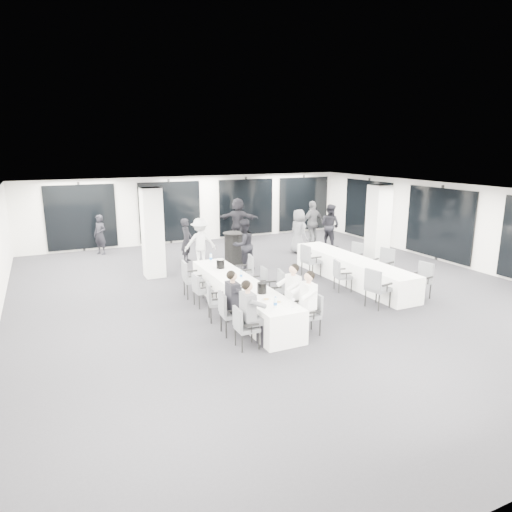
{
  "coord_description": "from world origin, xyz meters",
  "views": [
    {
      "loc": [
        -5.81,
        -10.79,
        4.02
      ],
      "look_at": [
        -0.84,
        -0.2,
        1.2
      ],
      "focal_mm": 32.0,
      "sensor_mm": 36.0,
      "label": 1
    }
  ],
  "objects": [
    {
      "name": "ice_bucket_far",
      "position": [
        -1.55,
        0.6,
        0.88
      ],
      "size": [
        0.22,
        0.22,
        0.25
      ],
      "primitive_type": "cylinder",
      "color": "black",
      "rests_on": "banquet_table_main"
    },
    {
      "name": "chair_side_left_mid",
      "position": [
        1.64,
        -0.56,
        0.51
      ],
      "size": [
        0.54,
        0.56,
        0.89
      ],
      "rotation": [
        0.0,
        0.0,
        -1.81
      ],
      "color": "#4E5055",
      "rests_on": "floor"
    },
    {
      "name": "chair_main_left_second",
      "position": [
        -2.38,
        -2.07,
        0.54
      ],
      "size": [
        0.52,
        0.57,
        0.95
      ],
      "rotation": [
        0.0,
        0.0,
        -1.65
      ],
      "color": "#4E5055",
      "rests_on": "floor"
    },
    {
      "name": "standing_guest_e",
      "position": [
        2.97,
        4.08,
        0.96
      ],
      "size": [
        0.69,
        1.0,
        1.92
      ],
      "primitive_type": "imported",
      "rotation": [
        0.0,
        0.0,
        1.72
      ],
      "color": "#54555B",
      "rests_on": "floor"
    },
    {
      "name": "cocktail_table",
      "position": [
        0.1,
        3.57,
        0.56
      ],
      "size": [
        0.8,
        0.8,
        1.11
      ],
      "color": "black",
      "rests_on": "floor"
    },
    {
      "name": "seated_guest_b",
      "position": [
        -2.21,
        -2.08,
        0.81
      ],
      "size": [
        0.5,
        0.38,
        1.44
      ],
      "rotation": [
        0.0,
        0.0,
        -1.57
      ],
      "color": "black",
      "rests_on": "floor"
    },
    {
      "name": "standing_guest_f",
      "position": [
        1.78,
        7.2,
        1.06
      ],
      "size": [
        2.05,
        1.67,
        2.13
      ],
      "primitive_type": "imported",
      "rotation": [
        0.0,
        0.0,
        2.58
      ],
      "color": "black",
      "rests_on": "floor"
    },
    {
      "name": "wine_glass",
      "position": [
        -1.3,
        -2.99,
        0.91
      ],
      "size": [
        0.08,
        0.08,
        0.21
      ],
      "color": "silver",
      "rests_on": "banquet_table_main"
    },
    {
      "name": "standing_guest_c",
      "position": [
        -1.06,
        3.81,
        0.94
      ],
      "size": [
        1.31,
        0.82,
        1.88
      ],
      "primitive_type": "imported",
      "rotation": [
        0.0,
        0.0,
        2.97
      ],
      "color": "white",
      "rests_on": "floor"
    },
    {
      "name": "chair_main_left_far",
      "position": [
        -2.38,
        0.73,
        0.58
      ],
      "size": [
        0.55,
        0.6,
        1.01
      ],
      "rotation": [
        0.0,
        0.0,
        -1.66
      ],
      "color": "#4E5055",
      "rests_on": "floor"
    },
    {
      "name": "column_left",
      "position": [
        -2.8,
        3.2,
        1.4
      ],
      "size": [
        0.6,
        0.6,
        2.8
      ],
      "primitive_type": "cube",
      "color": "silver",
      "rests_on": "floor"
    },
    {
      "name": "chair_main_left_mid",
      "position": [
        -2.38,
        -1.18,
        0.53
      ],
      "size": [
        0.55,
        0.58,
        0.92
      ],
      "rotation": [
        0.0,
        0.0,
        -1.79
      ],
      "color": "#4E5055",
      "rests_on": "floor"
    },
    {
      "name": "standing_guest_a",
      "position": [
        -1.32,
        4.58,
        0.88
      ],
      "size": [
        0.78,
        0.82,
        1.76
      ],
      "primitive_type": "imported",
      "rotation": [
        0.0,
        0.0,
        1.02
      ],
      "color": "black",
      "rests_on": "floor"
    },
    {
      "name": "standing_guest_h",
      "position": [
        4.7,
        4.5,
        1.0
      ],
      "size": [
        0.89,
        1.11,
        1.99
      ],
      "primitive_type": "imported",
      "rotation": [
        0.0,
        0.0,
        1.93
      ],
      "color": "black",
      "rests_on": "floor"
    },
    {
      "name": "chair_side_right_near",
      "position": [
        3.3,
        -1.97,
        0.55
      ],
      "size": [
        0.55,
        0.59,
        0.97
      ],
      "rotation": [
        0.0,
        0.0,
        1.7
      ],
      "color": "#4E5055",
      "rests_on": "floor"
    },
    {
      "name": "chair_main_left_fourth",
      "position": [
        -2.37,
        -0.1,
        0.49
      ],
      "size": [
        0.46,
        0.5,
        0.86
      ],
      "rotation": [
        0.0,
        0.0,
        -1.51
      ],
      "color": "#4E5055",
      "rests_on": "floor"
    },
    {
      "name": "chair_side_right_mid",
      "position": [
        3.31,
        -0.42,
        0.59
      ],
      "size": [
        0.63,
        0.66,
        1.04
      ],
      "rotation": [
        0.0,
        0.0,
        1.79
      ],
      "color": "#4E5055",
      "rests_on": "floor"
    },
    {
      "name": "room",
      "position": [
        0.89,
        1.11,
        1.39
      ],
      "size": [
        14.04,
        16.04,
        2.84
      ],
      "color": "#26262B",
      "rests_on": "ground"
    },
    {
      "name": "water_bottle_b",
      "position": [
        -1.43,
        -0.58,
        0.85
      ],
      "size": [
        0.07,
        0.07,
        0.21
      ],
      "primitive_type": "cylinder",
      "color": "silver",
      "rests_on": "banquet_table_main"
    },
    {
      "name": "seated_guest_a",
      "position": [
        -2.21,
        -2.87,
        0.81
      ],
      "size": [
        0.5,
        0.38,
        1.44
      ],
      "rotation": [
        0.0,
        0.0,
        -1.57
      ],
      "color": "#54555B",
      "rests_on": "floor"
    },
    {
      "name": "standing_guest_d",
      "position": [
        4.3,
        5.19,
        1.04
      ],
      "size": [
        1.32,
        0.88,
        2.08
      ],
      "primitive_type": "imported",
      "rotation": [
        0.0,
        0.0,
        3.31
      ],
      "color": "#54555B",
      "rests_on": "floor"
    },
    {
      "name": "standing_guest_b",
      "position": [
        0.05,
        2.68,
        0.97
      ],
      "size": [
        1.06,
        0.82,
        1.94
      ],
      "primitive_type": "imported",
      "rotation": [
        0.0,
        0.0,
        3.44
      ],
      "color": "black",
      "rests_on": "floor"
    },
    {
      "name": "chair_side_right_far",
      "position": [
        3.3,
        0.99,
        0.54
      ],
      "size": [
        0.57,
        0.6,
        0.95
      ],
      "rotation": [
        0.0,
        0.0,
        1.8
      ],
      "color": "#4E5055",
      "rests_on": "floor"
    },
    {
      "name": "plate_b",
      "position": [
        -1.43,
        -2.59,
        0.76
      ],
      "size": [
        0.2,
        0.2,
        0.03
      ],
      "color": "white",
      "rests_on": "banquet_table_main"
    },
    {
      "name": "water_bottle_a",
      "position": [
        -1.64,
        -2.86,
        0.87
      ],
      "size": [
        0.07,
        0.07,
        0.23
      ],
      "primitive_type": "cylinder",
      "color": "silver",
      "rests_on": "banquet_table_main"
    },
    {
      "name": "standing_guest_g",
      "position": [
        -3.95,
        7.09,
        0.86
      ],
      "size": [
        0.78,
        0.8,
        1.72
      ],
      "primitive_type": "imported",
      "rotation": [
        0.0,
        0.0,
        -0.91
      ],
      "color": "black",
      "rests_on": "floor"
    },
    {
      "name": "column_right",
      "position": [
        4.2,
        1.0,
        1.4
      ],
      "size": [
        0.6,
        0.6,
        2.8
      ],
      "primitive_type": "cube",
      "color": "silver",
      "rests_on": "floor"
    },
    {
      "name": "chair_main_left_near",
      "position": [
        -2.37,
        -2.87,
        0.5
      ],
      "size": [
        0.45,
        0.5,
        0.88
      ],
      "rotation": [
        0.0,
        0.0,
        -1.59
      ],
      "color": "#4E5055",
      "rests_on": "floor"
    },
    {
      "name": "banquet_table_main",
      "position": [
        -1.55,
        -0.81,
        0.38
      ],
      "size": [
        0.9,
        5.0,
        0.75
      ],
      "primitive_type": "cube",
      "color": "white",
      "rests_on": "floor"
    },
    {
      "name": "chair_main_right_second",
      "position": [
        -0.71,
        -2.16,
        0.56
      ],
      "size": [
        0.58,
        0.62,
        0.98
      ],
      "rotation": [
        0.0,
        0.0,
        1.37
      ],
      "color": "#4E5055",
      "rests_on": "floor"
    },
    {
      "name": "chair_main_right_fourth",
      "position": [
        -0.72,
        -0.19,
        0.49
      ],
      "size": [
        0.47,
        0.51,
        0.86
      ],
      "rotation": [
        0.0,
        0.0,
        1.49
      ],
      "color": "#4E5055",
      "rests_on": "floor"
    },
    {
      "name": "seated_guest_d",
      "position": [
        -0.88,
        -2.15,
        0.81
      ],
      "size": [
        0.5,
        0.38,
        1.44
      ],
      "rotation": [
        0.0,
        0.0,
        1.57
      ],
      "color": "white",
      "rests_on": "floor"
    },
    {
      "name": "chair_main_right_far",
      "position": [
        -0.71,
        0.74,
        0.56
      ],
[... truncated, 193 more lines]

